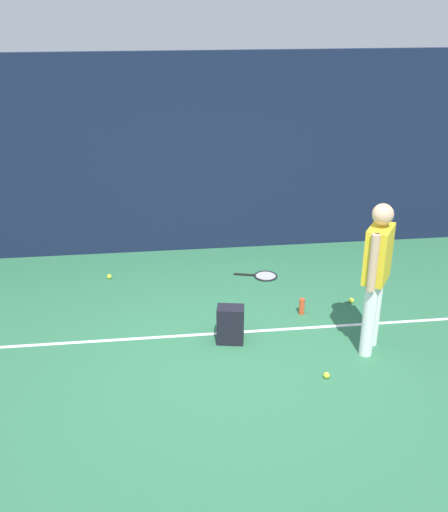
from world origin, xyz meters
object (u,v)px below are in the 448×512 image
tennis_racket (264,276)px  tennis_ball_near_player (351,300)px  backpack (230,325)px  tennis_ball_by_fence (326,375)px  tennis_ball_mid_court (109,277)px  tennis_player (377,270)px  water_bottle (302,306)px

tennis_racket → tennis_ball_near_player: 1.32m
backpack → tennis_ball_near_player: 1.81m
tennis_ball_by_fence → tennis_ball_mid_court: 3.52m
tennis_ball_near_player → tennis_ball_mid_court: same height
tennis_player → water_bottle: size_ratio=8.26×
tennis_racket → backpack: (-0.68, -1.60, 0.20)m
tennis_player → tennis_ball_near_player: 1.42m
tennis_ball_by_fence → tennis_player: bearing=38.6°
tennis_player → tennis_ball_by_fence: 1.22m
tennis_player → tennis_ball_by_fence: bearing=161.4°
tennis_racket → tennis_ball_by_fence: (0.21, -2.44, 0.02)m
tennis_racket → backpack: 1.75m
backpack → tennis_ball_mid_court: backpack is taller
tennis_player → tennis_ball_mid_court: (-2.95, 2.14, -0.93)m
tennis_ball_near_player → backpack: bearing=-156.6°
tennis_racket → tennis_ball_by_fence: tennis_ball_by_fence is taller
water_bottle → tennis_ball_mid_court: bearing=151.9°
tennis_player → tennis_ball_near_player: size_ratio=25.76×
tennis_ball_near_player → water_bottle: size_ratio=0.32×
tennis_player → tennis_ball_near_player: bearing=24.7°
tennis_racket → tennis_ball_near_player: size_ratio=9.65×
tennis_player → tennis_racket: tennis_player is taller
tennis_ball_by_fence → tennis_ball_mid_court: bearing=131.7°
tennis_ball_near_player → water_bottle: (-0.70, -0.20, 0.07)m
water_bottle → tennis_player: bearing=-57.4°
tennis_ball_mid_court → water_bottle: bearing=-28.1°
tennis_player → water_bottle: 1.34m
tennis_player → backpack: (-1.50, 0.35, -0.76)m
tennis_ball_near_player → tennis_ball_mid_court: 3.29m
tennis_ball_by_fence → water_bottle: water_bottle is taller
tennis_player → tennis_ball_by_fence: size_ratio=25.76×
tennis_ball_mid_court → water_bottle: (2.40, -1.28, 0.07)m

